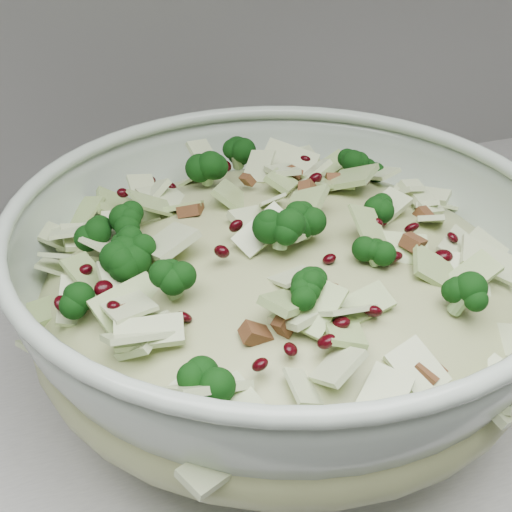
{
  "coord_description": "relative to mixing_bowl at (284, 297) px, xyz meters",
  "views": [
    {
      "loc": [
        -0.16,
        1.18,
        1.32
      ],
      "look_at": [
        -0.02,
        1.62,
        1.02
      ],
      "focal_mm": 50.0,
      "sensor_mm": 36.0,
      "label": 1
    }
  ],
  "objects": [
    {
      "name": "mixing_bowl",
      "position": [
        0.0,
        0.0,
        0.0
      ],
      "size": [
        0.51,
        0.51,
        0.17
      ],
      "rotation": [
        0.0,
        0.0,
        0.27
      ],
      "color": "#B0C2B1",
      "rests_on": "counter"
    },
    {
      "name": "salad",
      "position": [
        -0.0,
        0.0,
        0.03
      ],
      "size": [
        0.49,
        0.49,
        0.17
      ],
      "rotation": [
        0.0,
        0.0,
        0.33
      ],
      "color": "tan",
      "rests_on": "mixing_bowl"
    }
  ]
}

